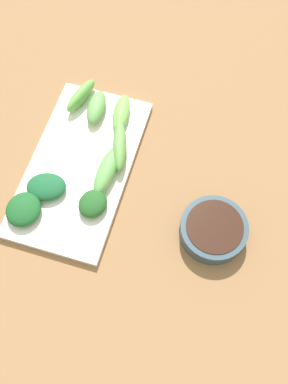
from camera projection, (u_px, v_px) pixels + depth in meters
tabletop at (117, 188)px, 0.70m from camera, size 2.10×2.10×0.02m
sauce_bowl at (213, 229)px, 0.64m from camera, size 0.10×0.10×0.03m
serving_plate at (80, 167)px, 0.70m from camera, size 0.17×0.31×0.01m
broccoli_leafy_0 at (23, 209)px, 0.65m from camera, size 0.06×0.06×0.02m
broccoli_stalk_1 at (107, 170)px, 0.67m from camera, size 0.03×0.09×0.03m
broccoli_leafy_2 at (93, 204)px, 0.65m from camera, size 0.05×0.06×0.02m
broccoli_stalk_3 at (121, 113)px, 0.72m from camera, size 0.04×0.08×0.02m
broccoli_stalk_4 at (81, 96)px, 0.73m from camera, size 0.04×0.08×0.03m
broccoli_stalk_5 at (96, 107)px, 0.73m from camera, size 0.04×0.07×0.02m
broccoli_leafy_6 at (46, 187)px, 0.67m from camera, size 0.07×0.06×0.02m
broccoli_stalk_7 at (120, 146)px, 0.69m from camera, size 0.05×0.10×0.03m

